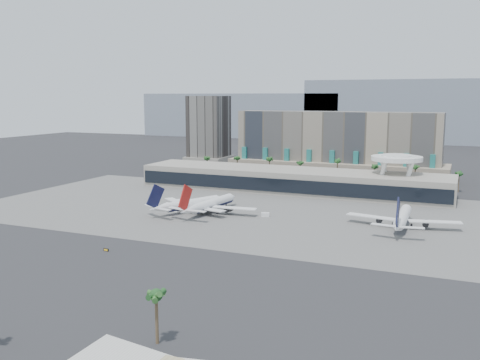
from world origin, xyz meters
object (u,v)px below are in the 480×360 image
at_px(airliner_centre, 210,204).
at_px(airliner_left, 189,204).
at_px(taxiway_sign, 106,250).
at_px(service_vehicle_b, 265,215).
at_px(service_vehicle_a, 175,209).
at_px(airliner_right, 402,218).

bearing_deg(airliner_centre, airliner_left, -159.25).
relative_size(airliner_centre, taxiway_sign, 21.61).
bearing_deg(service_vehicle_b, airliner_left, 166.87).
bearing_deg(taxiway_sign, service_vehicle_b, 72.05).
bearing_deg(airliner_centre, service_vehicle_a, -161.10).
bearing_deg(airliner_left, service_vehicle_b, 31.58).
xyz_separation_m(airliner_right, taxiway_sign, (-88.29, -72.98, -3.56)).
xyz_separation_m(service_vehicle_b, taxiway_sign, (-31.38, -70.01, -0.43)).
relative_size(service_vehicle_a, taxiway_sign, 2.24).
bearing_deg(airliner_left, airliner_right, 29.10).
height_order(service_vehicle_b, taxiway_sign, service_vehicle_b).
bearing_deg(airliner_centre, service_vehicle_b, 11.27).
xyz_separation_m(airliner_right, service_vehicle_b, (-56.91, -2.97, -3.14)).
xyz_separation_m(airliner_centre, taxiway_sign, (-5.80, -68.04, -3.49)).
distance_m(airliner_centre, taxiway_sign, 68.38).
bearing_deg(airliner_left, service_vehicle_a, -146.05).
distance_m(service_vehicle_a, taxiway_sign, 65.43).
bearing_deg(service_vehicle_b, service_vehicle_a, 167.25).
relative_size(airliner_right, taxiway_sign, 22.03).
distance_m(airliner_right, taxiway_sign, 114.60).
distance_m(service_vehicle_a, service_vehicle_b, 42.05).
xyz_separation_m(airliner_centre, airliner_right, (82.49, 4.94, 0.07)).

